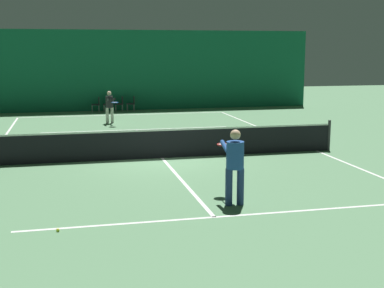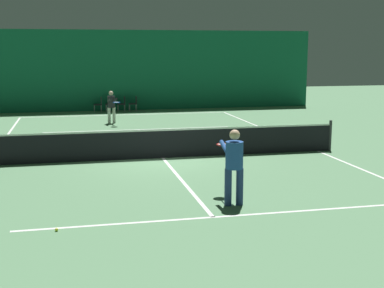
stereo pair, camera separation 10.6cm
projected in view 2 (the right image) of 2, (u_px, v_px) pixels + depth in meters
ground_plane at (163, 158)px, 17.51m from camera, size 60.00×60.00×0.00m
backdrop_curtain at (121, 70)px, 30.71m from camera, size 23.00×0.12×4.59m
court_line_baseline_far at (126, 115)px, 28.93m from camera, size 11.00×0.10×0.00m
court_line_service_far at (139, 130)px, 23.65m from camera, size 8.25×0.10×0.00m
court_line_service_near at (213, 217)px, 11.36m from camera, size 8.25×0.10×0.00m
court_line_sideline_right at (318, 151)px, 18.70m from camera, size 0.10×23.80×0.00m
court_line_centre at (163, 158)px, 17.51m from camera, size 0.10×12.80×0.00m
tennis_net at (163, 143)px, 17.42m from camera, size 12.00×0.10×1.07m
player_near at (234, 161)px, 12.11m from camera, size 0.45×1.40×1.75m
player_far at (112, 105)px, 25.50m from camera, size 0.58×1.34×1.54m
courtside_chair_0 at (99, 103)px, 30.21m from camera, size 0.44×0.44×0.84m
courtside_chair_1 at (111, 103)px, 30.36m from camera, size 0.44×0.44×0.84m
courtside_chair_2 at (122, 103)px, 30.50m from camera, size 0.44×0.44×0.84m
courtside_chair_3 at (134, 102)px, 30.64m from camera, size 0.44×0.44×0.84m
tennis_ball at (57, 230)px, 10.48m from camera, size 0.07×0.07×0.07m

